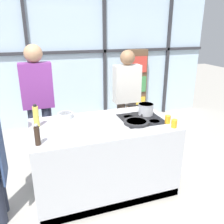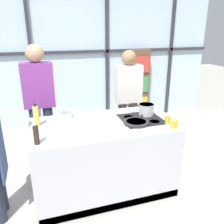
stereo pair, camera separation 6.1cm
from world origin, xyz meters
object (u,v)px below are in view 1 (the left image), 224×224
at_px(frying_pan, 137,122).
at_px(pepper_grinder, 37,135).
at_px(spectator_center_left, 127,95).
at_px(saucepan, 146,109).
at_px(mixing_bowl, 65,115).
at_px(juice_glass_near, 174,124).
at_px(white_plate, 70,130).
at_px(juice_glass_far, 168,119).
at_px(oil_bottle, 36,116).
at_px(spectator_far_left, 38,98).

relative_size(frying_pan, pepper_grinder, 2.07).
height_order(spectator_center_left, saucepan, spectator_center_left).
relative_size(mixing_bowl, juice_glass_near, 2.08).
xyz_separation_m(white_plate, juice_glass_far, (1.17, -0.18, 0.04)).
xyz_separation_m(white_plate, juice_glass_near, (1.17, -0.32, 0.04)).
xyz_separation_m(spectator_center_left, saucepan, (-0.06, -0.81, 0.02)).
distance_m(saucepan, oil_bottle, 1.40).
xyz_separation_m(white_plate, mixing_bowl, (0.02, 0.42, 0.03)).
bearing_deg(white_plate, frying_pan, -3.90).
relative_size(pepper_grinder, juice_glass_near, 2.36).
bearing_deg(juice_glass_near, white_plate, 164.92).
bearing_deg(mixing_bowl, juice_glass_far, -27.26).
bearing_deg(pepper_grinder, mixing_bowl, 60.85).
relative_size(spectator_far_left, spectator_center_left, 1.07).
bearing_deg(spectator_far_left, saucepan, 148.88).
distance_m(spectator_center_left, saucepan, 0.81).
height_order(spectator_center_left, pepper_grinder, spectator_center_left).
relative_size(frying_pan, mixing_bowl, 2.35).
xyz_separation_m(mixing_bowl, juice_glass_near, (1.15, -0.73, 0.01)).
bearing_deg(spectator_far_left, juice_glass_far, 141.17).
height_order(spectator_center_left, white_plate, spectator_center_left).
distance_m(juice_glass_near, juice_glass_far, 0.14).
bearing_deg(saucepan, pepper_grinder, -162.66).
bearing_deg(juice_glass_far, spectator_center_left, 92.79).
relative_size(spectator_far_left, saucepan, 5.12).
bearing_deg(juice_glass_far, saucepan, 107.85).
bearing_deg(juice_glass_far, pepper_grinder, -177.16).
xyz_separation_m(saucepan, oil_bottle, (-1.40, 0.04, 0.05)).
bearing_deg(spectator_far_left, pepper_grinder, 86.92).
bearing_deg(spectator_far_left, juice_glass_near, 137.99).
xyz_separation_m(saucepan, juice_glass_far, (0.12, -0.36, -0.03)).
bearing_deg(juice_glass_near, oil_bottle, 160.20).
relative_size(juice_glass_near, juice_glass_far, 1.00).
height_order(spectator_center_left, juice_glass_far, spectator_center_left).
xyz_separation_m(pepper_grinder, juice_glass_near, (1.52, -0.06, -0.06)).
bearing_deg(frying_pan, juice_glass_far, -18.48).
distance_m(spectator_center_left, oil_bottle, 1.65).
xyz_separation_m(spectator_far_left, mixing_bowl, (0.31, -0.58, -0.09)).
height_order(white_plate, mixing_bowl, mixing_bowl).
bearing_deg(spectator_center_left, juice_glass_near, 92.49).
height_order(spectator_center_left, juice_glass_near, spectator_center_left).
relative_size(spectator_far_left, juice_glass_far, 18.66).
distance_m(oil_bottle, juice_glass_near, 1.61).
bearing_deg(oil_bottle, frying_pan, -13.87).
bearing_deg(spectator_far_left, mixing_bowl, 117.83).
height_order(spectator_center_left, frying_pan, spectator_center_left).
xyz_separation_m(spectator_center_left, juice_glass_near, (0.06, -1.31, -0.01)).
bearing_deg(saucepan, oil_bottle, 178.30).
distance_m(frying_pan, pepper_grinder, 1.18).
height_order(saucepan, white_plate, saucepan).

